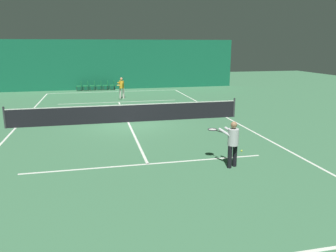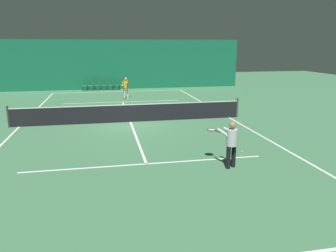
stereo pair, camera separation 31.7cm
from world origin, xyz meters
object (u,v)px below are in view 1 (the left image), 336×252
(player_near, at_px, (232,141))
(player_far, at_px, (122,86))
(courtside_chair_1, at_px, (86,85))
(courtside_chair_3, at_px, (100,85))
(courtside_chair_5, at_px, (113,84))
(tennis_net, at_px, (128,113))
(tennis_ball, at_px, (242,151))
(courtside_chair_4, at_px, (106,85))
(courtside_chair_0, at_px, (80,85))
(courtside_chair_2, at_px, (93,85))

(player_near, xyz_separation_m, player_far, (-2.30, 15.26, 0.02))
(player_far, bearing_deg, courtside_chair_1, -134.99)
(courtside_chair_3, xyz_separation_m, courtside_chair_5, (1.15, 0.00, 0.00))
(tennis_net, bearing_deg, tennis_ball, -57.75)
(player_far, height_order, courtside_chair_4, player_far)
(courtside_chair_4, bearing_deg, courtside_chair_0, -90.00)
(courtside_chair_5, bearing_deg, courtside_chair_0, -90.00)
(tennis_net, distance_m, tennis_ball, 6.95)
(courtside_chair_2, height_order, courtside_chair_5, same)
(player_far, distance_m, courtside_chair_2, 5.52)
(player_near, distance_m, courtside_chair_4, 20.61)
(tennis_ball, bearing_deg, courtside_chair_3, 104.36)
(tennis_net, distance_m, courtside_chair_4, 13.13)
(courtside_chair_0, bearing_deg, courtside_chair_1, 90.00)
(courtside_chair_3, relative_size, tennis_ball, 12.73)
(tennis_net, relative_size, player_near, 7.76)
(tennis_net, height_order, player_near, player_near)
(tennis_net, height_order, player_far, player_far)
(tennis_net, xyz_separation_m, courtside_chair_4, (-0.59, 13.12, -0.03))
(courtside_chair_2, xyz_separation_m, courtside_chair_4, (1.15, 0.00, 0.00))
(courtside_chair_4, height_order, tennis_ball, courtside_chair_4)
(player_far, distance_m, courtside_chair_3, 5.33)
(courtside_chair_2, bearing_deg, courtside_chair_0, -90.00)
(tennis_net, relative_size, courtside_chair_5, 14.29)
(courtside_chair_0, distance_m, courtside_chair_4, 2.30)
(player_far, distance_m, tennis_ball, 14.31)
(courtside_chair_4, bearing_deg, player_near, 9.07)
(player_near, distance_m, courtside_chair_0, 21.10)
(courtside_chair_0, bearing_deg, courtside_chair_3, 90.00)
(tennis_net, height_order, courtside_chair_5, tennis_net)
(tennis_net, height_order, courtside_chair_2, tennis_net)
(player_near, xyz_separation_m, courtside_chair_3, (-3.82, 20.35, -0.42))
(player_near, distance_m, player_far, 15.44)
(player_near, xyz_separation_m, courtside_chair_5, (-2.67, 20.35, -0.42))
(player_far, xyz_separation_m, courtside_chair_3, (-1.53, 5.09, -0.43))
(courtside_chair_3, bearing_deg, courtside_chair_4, 90.00)
(player_far, distance_m, courtside_chair_0, 6.05)
(tennis_ball, bearing_deg, courtside_chair_1, 107.56)
(tennis_net, distance_m, courtside_chair_1, 13.32)
(courtside_chair_5, bearing_deg, courtside_chair_3, -90.00)
(player_far, bearing_deg, courtside_chair_0, -130.16)
(tennis_ball, bearing_deg, courtside_chair_5, 101.06)
(courtside_chair_4, distance_m, tennis_ball, 19.46)
(courtside_chair_1, height_order, courtside_chair_5, same)
(player_far, relative_size, courtside_chair_4, 1.87)
(courtside_chair_0, xyz_separation_m, courtside_chair_3, (1.72, 0.00, 0.00))
(courtside_chair_0, distance_m, courtside_chair_2, 1.15)
(courtside_chair_4, relative_size, courtside_chair_5, 1.00)
(player_far, height_order, courtside_chair_3, player_far)
(player_near, relative_size, courtside_chair_1, 1.84)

